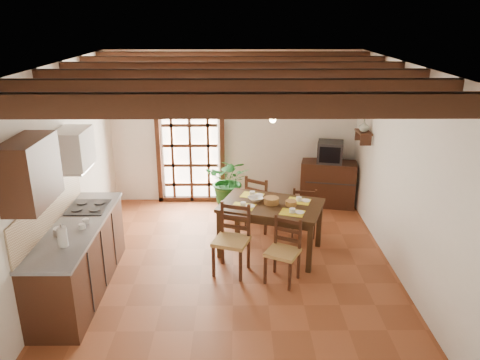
{
  "coord_description": "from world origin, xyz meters",
  "views": [
    {
      "loc": [
        0.05,
        -5.87,
        3.4
      ],
      "look_at": [
        0.1,
        0.4,
        1.15
      ],
      "focal_mm": 35.0,
      "sensor_mm": 36.0,
      "label": 1
    }
  ],
  "objects_px": {
    "kitchen_counter": "(79,257)",
    "chair_far_left": "(261,212)",
    "chair_far_right": "(304,219)",
    "sideboard": "(328,184)",
    "potted_plant": "(229,183)",
    "dining_table": "(271,210)",
    "chair_near_left": "(232,252)",
    "chair_near_right": "(283,262)",
    "pendant_lamp": "(273,114)",
    "crt_tv": "(330,152)"
  },
  "relations": [
    {
      "from": "kitchen_counter",
      "to": "chair_far_left",
      "type": "xyz_separation_m",
      "value": [
        2.4,
        1.82,
        -0.18
      ]
    },
    {
      "from": "chair_far_right",
      "to": "sideboard",
      "type": "xyz_separation_m",
      "value": [
        0.61,
        1.24,
        0.16
      ]
    },
    {
      "from": "potted_plant",
      "to": "chair_far_right",
      "type": "bearing_deg",
      "value": -36.52
    },
    {
      "from": "dining_table",
      "to": "chair_far_left",
      "type": "relative_size",
      "value": 1.77
    },
    {
      "from": "dining_table",
      "to": "chair_near_left",
      "type": "xyz_separation_m",
      "value": [
        -0.58,
        -0.58,
        -0.37
      ]
    },
    {
      "from": "dining_table",
      "to": "chair_near_left",
      "type": "height_order",
      "value": "chair_near_left"
    },
    {
      "from": "kitchen_counter",
      "to": "chair_near_right",
      "type": "distance_m",
      "value": 2.63
    },
    {
      "from": "potted_plant",
      "to": "chair_far_left",
      "type": "bearing_deg",
      "value": -51.69
    },
    {
      "from": "sideboard",
      "to": "dining_table",
      "type": "bearing_deg",
      "value": -111.28
    },
    {
      "from": "kitchen_counter",
      "to": "chair_near_left",
      "type": "height_order",
      "value": "kitchen_counter"
    },
    {
      "from": "kitchen_counter",
      "to": "pendant_lamp",
      "type": "distance_m",
      "value": 3.18
    },
    {
      "from": "chair_far_right",
      "to": "sideboard",
      "type": "height_order",
      "value": "sideboard"
    },
    {
      "from": "sideboard",
      "to": "potted_plant",
      "type": "relative_size",
      "value": 0.44
    },
    {
      "from": "chair_far_left",
      "to": "pendant_lamp",
      "type": "bearing_deg",
      "value": 131.99
    },
    {
      "from": "kitchen_counter",
      "to": "chair_far_right",
      "type": "relative_size",
      "value": 2.68
    },
    {
      "from": "kitchen_counter",
      "to": "crt_tv",
      "type": "bearing_deg",
      "value": 37.33
    },
    {
      "from": "potted_plant",
      "to": "crt_tv",
      "type": "bearing_deg",
      "value": 10.57
    },
    {
      "from": "chair_far_left",
      "to": "crt_tv",
      "type": "bearing_deg",
      "value": -108.76
    },
    {
      "from": "pendant_lamp",
      "to": "sideboard",
      "type": "bearing_deg",
      "value": 55.41
    },
    {
      "from": "chair_far_right",
      "to": "potted_plant",
      "type": "relative_size",
      "value": 0.37
    },
    {
      "from": "chair_near_right",
      "to": "chair_far_right",
      "type": "distance_m",
      "value": 1.47
    },
    {
      "from": "dining_table",
      "to": "sideboard",
      "type": "xyz_separation_m",
      "value": [
        1.19,
        1.82,
        -0.26
      ]
    },
    {
      "from": "crt_tv",
      "to": "pendant_lamp",
      "type": "xyz_separation_m",
      "value": [
        -1.19,
        -1.71,
        1.05
      ]
    },
    {
      "from": "chair_near_left",
      "to": "kitchen_counter",
      "type": "bearing_deg",
      "value": -149.02
    },
    {
      "from": "chair_far_left",
      "to": "chair_far_right",
      "type": "bearing_deg",
      "value": -165.24
    },
    {
      "from": "pendant_lamp",
      "to": "chair_far_right",
      "type": "bearing_deg",
      "value": 39.7
    },
    {
      "from": "chair_far_right",
      "to": "pendant_lamp",
      "type": "xyz_separation_m",
      "value": [
        -0.58,
        -0.48,
        1.81
      ]
    },
    {
      "from": "chair_near_right",
      "to": "dining_table",
      "type": "bearing_deg",
      "value": 124.87
    },
    {
      "from": "sideboard",
      "to": "crt_tv",
      "type": "relative_size",
      "value": 1.88
    },
    {
      "from": "kitchen_counter",
      "to": "dining_table",
      "type": "distance_m",
      "value": 2.71
    },
    {
      "from": "kitchen_counter",
      "to": "chair_near_right",
      "type": "relative_size",
      "value": 2.59
    },
    {
      "from": "chair_far_left",
      "to": "sideboard",
      "type": "xyz_separation_m",
      "value": [
        1.29,
        1.01,
        0.13
      ]
    },
    {
      "from": "chair_far_left",
      "to": "pendant_lamp",
      "type": "distance_m",
      "value": 1.92
    },
    {
      "from": "pendant_lamp",
      "to": "kitchen_counter",
      "type": "bearing_deg",
      "value": -156.23
    },
    {
      "from": "chair_far_left",
      "to": "sideboard",
      "type": "height_order",
      "value": "chair_far_left"
    },
    {
      "from": "kitchen_counter",
      "to": "chair_near_right",
      "type": "bearing_deg",
      "value": 4.26
    },
    {
      "from": "chair_far_right",
      "to": "kitchen_counter",
      "type": "bearing_deg",
      "value": 37.29
    },
    {
      "from": "dining_table",
      "to": "chair_far_right",
      "type": "height_order",
      "value": "chair_far_right"
    },
    {
      "from": "chair_near_right",
      "to": "sideboard",
      "type": "relative_size",
      "value": 0.88
    },
    {
      "from": "dining_table",
      "to": "potted_plant",
      "type": "distance_m",
      "value": 1.61
    },
    {
      "from": "kitchen_counter",
      "to": "sideboard",
      "type": "xyz_separation_m",
      "value": [
        3.7,
        2.83,
        -0.05
      ]
    },
    {
      "from": "chair_far_left",
      "to": "chair_near_right",
      "type": "bearing_deg",
      "value": 130.89
    },
    {
      "from": "chair_far_right",
      "to": "crt_tv",
      "type": "distance_m",
      "value": 1.57
    },
    {
      "from": "crt_tv",
      "to": "potted_plant",
      "type": "distance_m",
      "value": 1.9
    },
    {
      "from": "crt_tv",
      "to": "potted_plant",
      "type": "xyz_separation_m",
      "value": [
        -1.82,
        -0.34,
        -0.46
      ]
    },
    {
      "from": "sideboard",
      "to": "pendant_lamp",
      "type": "xyz_separation_m",
      "value": [
        -1.19,
        -1.72,
        1.66
      ]
    },
    {
      "from": "kitchen_counter",
      "to": "chair_near_left",
      "type": "relative_size",
      "value": 2.32
    },
    {
      "from": "dining_table",
      "to": "potted_plant",
      "type": "xyz_separation_m",
      "value": [
        -0.63,
        1.47,
        -0.11
      ]
    },
    {
      "from": "chair_near_right",
      "to": "crt_tv",
      "type": "bearing_deg",
      "value": 95.11
    },
    {
      "from": "chair_near_left",
      "to": "pendant_lamp",
      "type": "relative_size",
      "value": 1.15
    }
  ]
}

